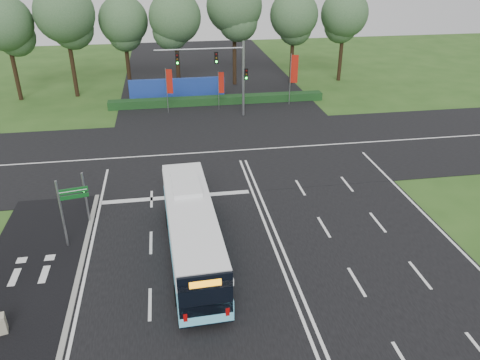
% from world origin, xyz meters
% --- Properties ---
extents(ground, '(120.00, 120.00, 0.00)m').
position_xyz_m(ground, '(0.00, 0.00, 0.00)').
color(ground, '#294E1A').
rests_on(ground, ground).
extents(road_main, '(20.00, 120.00, 0.04)m').
position_xyz_m(road_main, '(0.00, 0.00, 0.02)').
color(road_main, black).
rests_on(road_main, ground).
extents(road_cross, '(120.00, 14.00, 0.05)m').
position_xyz_m(road_cross, '(0.00, 12.00, 0.03)').
color(road_cross, black).
rests_on(road_cross, ground).
extents(bike_path, '(5.00, 18.00, 0.06)m').
position_xyz_m(bike_path, '(-12.50, -3.00, 0.03)').
color(bike_path, black).
rests_on(bike_path, ground).
extents(kerb_strip, '(0.25, 18.00, 0.12)m').
position_xyz_m(kerb_strip, '(-10.10, -3.00, 0.06)').
color(kerb_strip, gray).
rests_on(kerb_strip, ground).
extents(city_bus, '(2.73, 11.21, 3.20)m').
position_xyz_m(city_bus, '(-4.39, -1.58, 1.61)').
color(city_bus, '#6DD9FD').
rests_on(city_bus, ground).
extents(pedestrian_signal, '(0.27, 0.41, 3.21)m').
position_xyz_m(pedestrian_signal, '(-10.20, 2.81, 1.76)').
color(pedestrian_signal, gray).
rests_on(pedestrian_signal, ground).
extents(street_sign, '(1.53, 0.37, 3.98)m').
position_xyz_m(street_sign, '(-10.72, 0.51, 2.51)').
color(street_sign, gray).
rests_on(street_sign, ground).
extents(banner_flag_left, '(0.63, 0.19, 4.33)m').
position_xyz_m(banner_flag_left, '(-4.88, 22.50, 2.83)').
color(banner_flag_left, gray).
rests_on(banner_flag_left, ground).
extents(banner_flag_mid, '(0.57, 0.12, 3.85)m').
position_xyz_m(banner_flag_mid, '(0.11, 22.55, 2.54)').
color(banner_flag_mid, gray).
rests_on(banner_flag_mid, ground).
extents(banner_flag_right, '(0.75, 0.21, 5.17)m').
position_xyz_m(banner_flag_right, '(7.46, 23.04, 3.34)').
color(banner_flag_right, gray).
rests_on(banner_flag_right, ground).
extents(traffic_light_gantry, '(8.41, 0.28, 7.00)m').
position_xyz_m(traffic_light_gantry, '(0.21, 20.50, 4.66)').
color(traffic_light_gantry, gray).
rests_on(traffic_light_gantry, ground).
extents(hedge, '(22.00, 1.20, 0.80)m').
position_xyz_m(hedge, '(0.00, 24.50, 0.40)').
color(hedge, '#133517').
rests_on(hedge, ground).
extents(blue_hoarding, '(10.00, 0.30, 2.20)m').
position_xyz_m(blue_hoarding, '(-4.00, 27.00, 1.10)').
color(blue_hoarding, navy).
rests_on(blue_hoarding, ground).
extents(eucalyptus_row, '(41.41, 8.17, 11.85)m').
position_xyz_m(eucalyptus_row, '(-3.13, 30.79, 8.03)').
color(eucalyptus_row, black).
rests_on(eucalyptus_row, ground).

